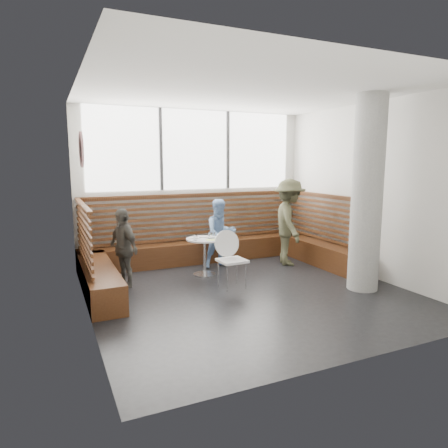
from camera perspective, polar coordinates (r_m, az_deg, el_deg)
name	(u,v)px	position (r m, az deg, el deg)	size (l,w,h in m)	color
room	(250,195)	(6.35, 3.69, 4.10)	(5.00, 5.00, 3.20)	silver
booth	(208,247)	(8.12, -2.24, -3.36)	(5.00, 2.50, 1.44)	#3D210F
concrete_column	(367,194)	(6.95, 19.76, 4.00)	(0.50, 0.50, 3.20)	gray
wall_art	(81,149)	(6.01, -19.73, 10.00)	(0.50, 0.50, 0.03)	white
cafe_table	(204,249)	(7.54, -2.81, -3.56)	(0.69, 0.69, 0.70)	silver
cafe_chair	(230,254)	(6.81, 0.89, -4.34)	(0.46, 0.45, 0.97)	white
adult_man	(289,222)	(8.36, 9.25, 0.28)	(1.16, 0.66, 1.79)	#44442D
child_back	(221,234)	(8.06, -0.50, -1.37)	(0.67, 0.53, 1.39)	#799FD2
child_left	(123,248)	(7.01, -14.21, -3.33)	(0.79, 0.33, 1.36)	#484741
plate_near	(194,238)	(7.55, -4.31, -1.96)	(0.20, 0.20, 0.01)	white
plate_far	(204,237)	(7.62, -2.94, -1.84)	(0.19, 0.19, 0.01)	white
glass_left	(196,237)	(7.34, -4.09, -1.92)	(0.07, 0.07, 0.10)	white
glass_mid	(210,235)	(7.48, -2.03, -1.64)	(0.07, 0.07, 0.12)	white
glass_right	(213,235)	(7.53, -1.53, -1.61)	(0.07, 0.07, 0.10)	white
menu_card	(212,240)	(7.35, -1.76, -2.28)	(0.21, 0.15, 0.00)	#A5C64C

